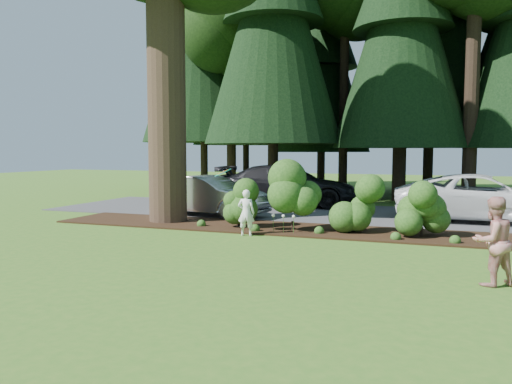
{
  "coord_description": "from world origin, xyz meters",
  "views": [
    {
      "loc": [
        3.82,
        -10.99,
        2.37
      ],
      "look_at": [
        -0.62,
        1.04,
        1.3
      ],
      "focal_mm": 35.0,
      "sensor_mm": 36.0,
      "label": 1
    }
  ],
  "objects_px": {
    "child": "(246,213)",
    "adult": "(493,241)",
    "car_white_suv": "(483,198)",
    "frisbee": "(223,172)",
    "car_silver_wagon": "(209,196)",
    "car_dark_suv": "(288,185)"
  },
  "relations": [
    {
      "from": "car_white_suv",
      "to": "child",
      "type": "xyz_separation_m",
      "value": [
        -6.37,
        -5.19,
        -0.16
      ]
    },
    {
      "from": "car_white_suv",
      "to": "car_dark_suv",
      "type": "height_order",
      "value": "car_dark_suv"
    },
    {
      "from": "child",
      "to": "adult",
      "type": "relative_size",
      "value": 0.82
    },
    {
      "from": "child",
      "to": "frisbee",
      "type": "height_order",
      "value": "frisbee"
    },
    {
      "from": "car_silver_wagon",
      "to": "car_dark_suv",
      "type": "bearing_deg",
      "value": -12.91
    },
    {
      "from": "adult",
      "to": "car_dark_suv",
      "type": "bearing_deg",
      "value": -90.7
    },
    {
      "from": "car_white_suv",
      "to": "frisbee",
      "type": "xyz_separation_m",
      "value": [
        -7.08,
        -5.17,
        0.94
      ]
    },
    {
      "from": "car_silver_wagon",
      "to": "car_dark_suv",
      "type": "distance_m",
      "value": 4.44
    },
    {
      "from": "car_silver_wagon",
      "to": "adult",
      "type": "relative_size",
      "value": 2.76
    },
    {
      "from": "adult",
      "to": "frisbee",
      "type": "bearing_deg",
      "value": -60.03
    },
    {
      "from": "car_dark_suv",
      "to": "adult",
      "type": "height_order",
      "value": "car_dark_suv"
    },
    {
      "from": "car_silver_wagon",
      "to": "frisbee",
      "type": "relative_size",
      "value": 8.57
    },
    {
      "from": "car_dark_suv",
      "to": "adult",
      "type": "bearing_deg",
      "value": -152.73
    },
    {
      "from": "car_silver_wagon",
      "to": "car_dark_suv",
      "type": "height_order",
      "value": "car_dark_suv"
    },
    {
      "from": "car_silver_wagon",
      "to": "adult",
      "type": "xyz_separation_m",
      "value": [
        8.69,
        -6.69,
        0.04
      ]
    },
    {
      "from": "car_silver_wagon",
      "to": "adult",
      "type": "height_order",
      "value": "adult"
    },
    {
      "from": "car_dark_suv",
      "to": "adult",
      "type": "relative_size",
      "value": 3.76
    },
    {
      "from": "car_dark_suv",
      "to": "car_silver_wagon",
      "type": "bearing_deg",
      "value": 151.58
    },
    {
      "from": "car_silver_wagon",
      "to": "car_white_suv",
      "type": "relative_size",
      "value": 0.77
    },
    {
      "from": "car_silver_wagon",
      "to": "car_dark_suv",
      "type": "relative_size",
      "value": 0.73
    },
    {
      "from": "adult",
      "to": "car_silver_wagon",
      "type": "bearing_deg",
      "value": -71.18
    },
    {
      "from": "child",
      "to": "adult",
      "type": "height_order",
      "value": "adult"
    }
  ]
}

